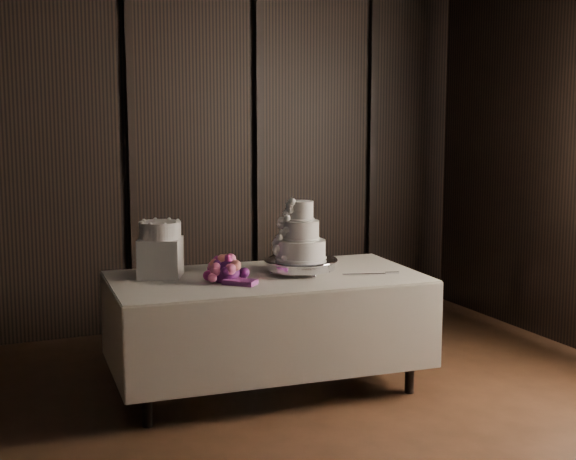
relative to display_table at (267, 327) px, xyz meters
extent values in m
cube|color=black|center=(-0.48, 1.76, 1.08)|extent=(6.04, 0.04, 3.04)
cube|color=beige|center=(0.00, 0.00, 0.34)|extent=(2.04, 1.16, 0.01)
cube|color=white|center=(0.00, 0.00, -0.06)|extent=(1.88, 1.03, 0.71)
cylinder|color=silver|center=(0.24, 0.00, 0.39)|extent=(0.51, 0.51, 0.09)
cylinder|color=white|center=(0.24, 0.00, 0.50)|extent=(0.32, 0.32, 0.13)
cylinder|color=white|center=(0.24, 0.00, 0.63)|extent=(0.24, 0.24, 0.13)
cylinder|color=white|center=(0.24, 0.00, 0.75)|extent=(0.16, 0.16, 0.13)
cube|color=white|center=(-0.63, 0.24, 0.47)|extent=(0.34, 0.34, 0.25)
cylinder|color=white|center=(-0.63, 0.24, 0.65)|extent=(0.30, 0.30, 0.11)
cube|color=silver|center=(0.59, -0.23, 0.35)|extent=(0.36, 0.13, 0.01)
camera|label=1|loc=(-1.86, -4.71, 1.39)|focal=50.00mm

